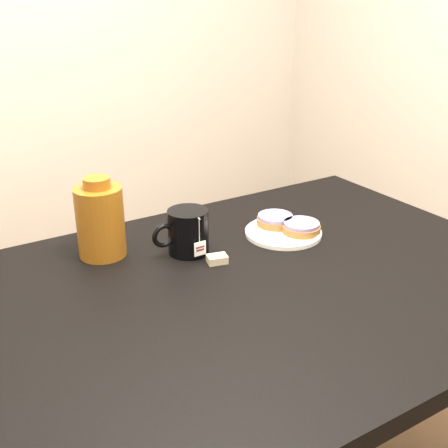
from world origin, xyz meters
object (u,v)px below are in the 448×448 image
(mug, at_px, (187,232))
(bagel_front, at_px, (301,227))
(plate, at_px, (283,232))
(table, at_px, (230,322))
(bagel_package, at_px, (100,220))
(teabag_pouch, at_px, (217,259))
(bagel_back, at_px, (275,220))

(mug, bearing_deg, bagel_front, -13.96)
(plate, bearing_deg, table, -148.61)
(table, xyz_separation_m, bagel_package, (-0.17, 0.29, 0.17))
(plate, relative_size, teabag_pouch, 4.31)
(mug, bearing_deg, bagel_package, 150.48)
(bagel_back, xyz_separation_m, bagel_package, (-0.43, 0.09, 0.06))
(bagel_package, bearing_deg, teabag_pouch, -41.00)
(bagel_front, xyz_separation_m, teabag_pouch, (-0.26, -0.01, -0.01))
(bagel_package, bearing_deg, bagel_front, -19.54)
(mug, relative_size, bagel_package, 0.75)
(teabag_pouch, xyz_separation_m, bagel_package, (-0.21, 0.18, 0.08))
(bagel_back, distance_m, mug, 0.26)
(bagel_back, distance_m, bagel_package, 0.45)
(bagel_back, relative_size, mug, 0.94)
(teabag_pouch, bearing_deg, bagel_package, 139.00)
(table, height_order, bagel_package, bagel_package)
(plate, distance_m, teabag_pouch, 0.23)
(table, relative_size, mug, 9.88)
(bagel_front, bearing_deg, mug, 166.71)
(bagel_back, relative_size, bagel_package, 0.70)
(bagel_front, relative_size, mug, 0.85)
(mug, distance_m, bagel_package, 0.20)
(bagel_front, height_order, bagel_package, bagel_package)
(bagel_package, bearing_deg, bagel_back, -11.78)
(bagel_front, bearing_deg, teabag_pouch, -176.75)
(table, height_order, bagel_front, bagel_front)
(bagel_back, bearing_deg, mug, -178.84)
(table, xyz_separation_m, bagel_back, (0.27, 0.20, 0.11))
(mug, distance_m, teabag_pouch, 0.10)
(mug, bearing_deg, plate, -9.03)
(teabag_pouch, height_order, bagel_package, bagel_package)
(bagel_front, bearing_deg, plate, 136.94)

